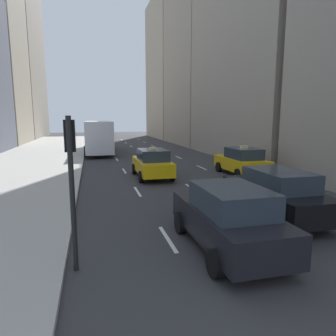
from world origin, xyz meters
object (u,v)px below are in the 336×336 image
at_px(sedan_black_near, 275,193).
at_px(sedan_silver_behind, 228,217).
at_px(city_bus, 98,135).
at_px(taxi_lead, 152,163).
at_px(taxi_second, 242,161).
at_px(traffic_light_pole, 71,169).

relative_size(sedan_black_near, sedan_silver_behind, 1.06).
bearing_deg(sedan_black_near, city_bus, 103.63).
xyz_separation_m(taxi_lead, city_bus, (-2.81, 14.82, 0.91)).
height_order(sedan_silver_behind, city_bus, city_bus).
height_order(taxi_lead, taxi_second, same).
xyz_separation_m(taxi_lead, sedan_black_near, (2.80, -8.33, 0.02)).
distance_m(taxi_second, sedan_silver_behind, 11.22).
bearing_deg(sedan_black_near, taxi_lead, 108.58).
distance_m(taxi_lead, sedan_black_near, 8.79).
bearing_deg(taxi_second, traffic_light_pole, -134.20).
bearing_deg(sedan_black_near, sedan_silver_behind, -144.26).
distance_m(sedan_black_near, city_bus, 23.83).
xyz_separation_m(taxi_lead, traffic_light_pole, (-3.95, -10.44, 1.53)).
height_order(taxi_lead, city_bus, city_bus).
bearing_deg(taxi_lead, city_bus, 100.75).
bearing_deg(taxi_second, sedan_black_near, -109.95).
xyz_separation_m(sedan_black_near, sedan_silver_behind, (-2.80, -2.01, 0.01)).
distance_m(sedan_silver_behind, traffic_light_pole, 4.23).
xyz_separation_m(taxi_lead, sedan_silver_behind, (-0.00, -10.34, 0.02)).
bearing_deg(taxi_second, sedan_silver_behind, -119.93).
relative_size(city_bus, traffic_light_pole, 3.23).
relative_size(taxi_second, traffic_light_pole, 1.22).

